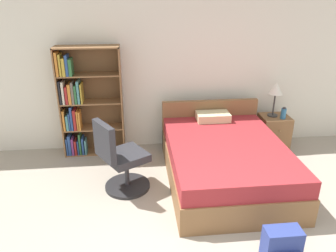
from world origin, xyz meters
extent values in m
cube|color=silver|center=(0.00, 3.23, 1.30)|extent=(9.00, 0.06, 2.60)
cube|color=brown|center=(-1.87, 3.01, 0.84)|extent=(0.02, 0.31, 1.69)
cube|color=brown|center=(-0.96, 3.01, 0.84)|extent=(0.02, 0.31, 1.69)
cube|color=brown|center=(-1.42, 3.16, 0.84)|extent=(0.93, 0.01, 1.69)
cube|color=brown|center=(-1.42, 3.01, 0.01)|extent=(0.89, 0.30, 0.02)
cube|color=navy|center=(-1.84, 2.96, 0.16)|extent=(0.02, 0.20, 0.28)
cube|color=navy|center=(-1.80, 2.97, 0.18)|extent=(0.04, 0.21, 0.33)
cube|color=#7A387F|center=(-1.76, 2.97, 0.16)|extent=(0.03, 0.21, 0.27)
cube|color=maroon|center=(-1.71, 2.96, 0.14)|extent=(0.03, 0.19, 0.24)
cube|color=navy|center=(-1.68, 2.98, 0.14)|extent=(0.02, 0.24, 0.24)
cube|color=#2D6638|center=(-1.64, 2.98, 0.19)|extent=(0.03, 0.22, 0.34)
cube|color=navy|center=(-1.60, 2.96, 0.16)|extent=(0.03, 0.19, 0.28)
cube|color=teal|center=(-1.56, 2.96, 0.14)|extent=(0.02, 0.18, 0.24)
cube|color=brown|center=(-1.42, 3.01, 0.43)|extent=(0.89, 0.30, 0.02)
cube|color=orange|center=(-1.84, 2.96, 0.60)|extent=(0.03, 0.19, 0.31)
cube|color=teal|center=(-1.79, 2.98, 0.56)|extent=(0.04, 0.23, 0.24)
cube|color=navy|center=(-1.76, 2.97, 0.58)|extent=(0.02, 0.22, 0.27)
cube|color=navy|center=(-1.72, 2.99, 0.63)|extent=(0.03, 0.24, 0.37)
cube|color=maroon|center=(-1.68, 2.97, 0.60)|extent=(0.04, 0.21, 0.32)
cube|color=orange|center=(-1.64, 2.98, 0.60)|extent=(0.02, 0.22, 0.31)
cube|color=orange|center=(-1.61, 2.96, 0.59)|extent=(0.03, 0.19, 0.29)
cube|color=brown|center=(-1.42, 3.01, 0.85)|extent=(0.89, 0.30, 0.02)
cube|color=black|center=(-1.84, 2.96, 1.04)|extent=(0.02, 0.19, 0.35)
cube|color=beige|center=(-1.80, 2.96, 1.03)|extent=(0.03, 0.19, 0.34)
cube|color=maroon|center=(-1.76, 2.98, 1.00)|extent=(0.04, 0.23, 0.26)
cube|color=orange|center=(-1.71, 2.97, 1.01)|extent=(0.04, 0.22, 0.30)
cube|color=#665B51|center=(-1.66, 2.96, 1.03)|extent=(0.04, 0.20, 0.33)
cube|color=#2D6638|center=(-1.62, 2.95, 1.00)|extent=(0.03, 0.18, 0.28)
cube|color=teal|center=(-1.58, 2.99, 1.04)|extent=(0.03, 0.24, 0.34)
cube|color=gold|center=(-1.54, 2.98, 1.01)|extent=(0.02, 0.23, 0.29)
cube|color=brown|center=(-1.42, 3.01, 1.28)|extent=(0.89, 0.30, 0.02)
cube|color=orange|center=(-1.84, 2.98, 1.46)|extent=(0.04, 0.23, 0.34)
cube|color=gold|center=(-1.79, 2.96, 1.44)|extent=(0.03, 0.20, 0.31)
cube|color=gold|center=(-1.75, 2.98, 1.41)|extent=(0.04, 0.23, 0.26)
cube|color=navy|center=(-1.70, 2.96, 1.44)|extent=(0.04, 0.19, 0.30)
cube|color=#2D6638|center=(-1.65, 2.97, 1.41)|extent=(0.04, 0.20, 0.24)
cube|color=brown|center=(-1.42, 3.01, 1.68)|extent=(0.93, 0.31, 0.02)
cube|color=brown|center=(0.42, 1.96, 0.18)|extent=(1.52, 2.09, 0.35)
cube|color=maroon|center=(0.42, 1.96, 0.47)|extent=(1.49, 2.05, 0.22)
cube|color=brown|center=(0.42, 2.97, 0.41)|extent=(1.52, 0.08, 0.83)
cube|color=beige|center=(0.42, 2.76, 0.64)|extent=(0.50, 0.30, 0.12)
cylinder|color=#232326|center=(-0.90, 1.93, 0.02)|extent=(0.59, 0.59, 0.04)
cylinder|color=#333338|center=(-0.90, 1.93, 0.23)|extent=(0.06, 0.06, 0.38)
cube|color=#2D2D33|center=(-0.90, 1.93, 0.47)|extent=(0.66, 0.66, 0.10)
cube|color=#2D2D33|center=(-1.14, 1.79, 0.75)|extent=(0.29, 0.42, 0.47)
cube|color=brown|center=(1.48, 2.88, 0.28)|extent=(0.45, 0.41, 0.55)
sphere|color=tan|center=(1.48, 2.66, 0.39)|extent=(0.02, 0.02, 0.02)
cylinder|color=#333333|center=(1.44, 2.91, 0.56)|extent=(0.16, 0.16, 0.02)
cylinder|color=#333333|center=(1.44, 2.91, 0.75)|extent=(0.02, 0.02, 0.35)
cone|color=white|center=(1.44, 2.91, 1.01)|extent=(0.22, 0.22, 0.18)
cylinder|color=teal|center=(1.55, 2.78, 0.63)|extent=(0.08, 0.08, 0.17)
cylinder|color=#2D2D33|center=(1.55, 2.78, 0.73)|extent=(0.05, 0.05, 0.02)
cube|color=navy|center=(0.59, 0.52, 0.18)|extent=(0.35, 0.19, 0.36)
camera|label=1|loc=(-0.75, -1.81, 2.47)|focal=35.00mm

